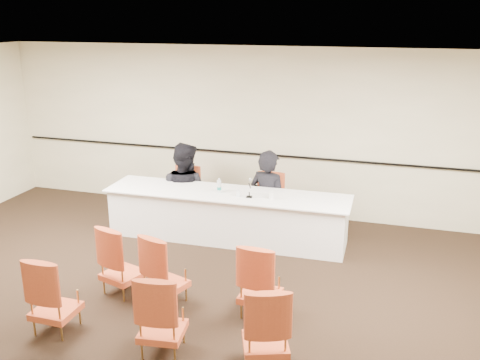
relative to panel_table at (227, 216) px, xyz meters
name	(u,v)px	position (x,y,z in m)	size (l,w,h in m)	color
floor	(178,325)	(0.25, -2.60, -0.39)	(10.00, 10.00, 0.00)	black
ceiling	(167,67)	(0.25, -2.60, 2.61)	(10.00, 10.00, 0.00)	silver
wall_back	(264,132)	(0.25, 1.40, 1.11)	(10.00, 0.04, 3.00)	beige
wall_rail	(263,154)	(0.25, 1.36, 0.71)	(9.80, 0.04, 0.03)	black
panel_table	(227,216)	(0.00, 0.00, 0.00)	(3.94, 0.91, 0.79)	white
panelist_main	(268,205)	(0.54, 0.59, 0.03)	(0.70, 0.46, 1.92)	black
panelist_main_chair	(268,203)	(0.54, 0.59, 0.08)	(0.50, 0.50, 0.95)	#A73B1E
panelist_second	(184,196)	(-0.97, 0.56, 0.06)	(0.93, 0.73, 1.92)	black
panelist_second_chair	(184,195)	(-0.97, 0.56, 0.08)	(0.50, 0.50, 0.95)	#A73B1E
papers	(260,196)	(0.54, 0.01, 0.40)	(0.30, 0.22, 0.00)	white
microphone	(249,189)	(0.41, -0.11, 0.53)	(0.10, 0.20, 0.28)	black
water_bottle	(219,185)	(-0.12, -0.01, 0.51)	(0.07, 0.07, 0.23)	#18857A
drinking_glass	(238,193)	(0.23, -0.12, 0.44)	(0.06, 0.06, 0.10)	white
coffee_cup	(271,196)	(0.75, -0.09, 0.45)	(0.07, 0.07, 0.12)	white
aud_chair_front_left	(122,259)	(-0.75, -2.07, 0.08)	(0.50, 0.50, 0.95)	#A73B1E
aud_chair_front_mid	(165,269)	(-0.10, -2.16, 0.08)	(0.50, 0.50, 0.95)	#A73B1E
aud_chair_front_right	(261,279)	(1.11, -2.06, 0.08)	(0.50, 0.50, 0.95)	#A73B1E
aud_chair_back_left	(54,293)	(-1.05, -3.09, 0.08)	(0.50, 0.50, 0.95)	#A73B1E
aud_chair_back_mid	(162,313)	(0.30, -3.11, 0.08)	(0.50, 0.50, 0.95)	#A73B1E
aud_chair_back_right	(266,325)	(1.42, -3.01, 0.08)	(0.50, 0.50, 0.95)	#A73B1E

